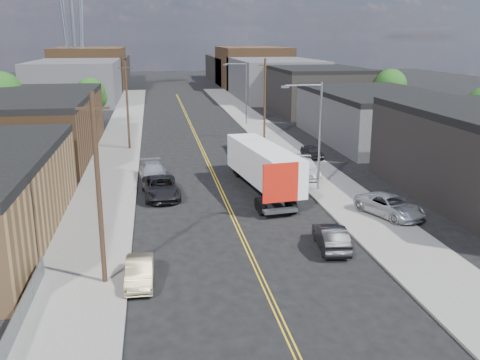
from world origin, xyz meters
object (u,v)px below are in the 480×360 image
object	(u,v)px
car_right_lot_a	(390,206)
car_right_lot_c	(312,152)
car_left_c	(161,187)
semi_truck	(259,163)
car_left_b	(140,272)
car_right_oncoming	(331,237)
car_right_lot_b	(306,168)
car_left_d	(153,172)
car_ahead_truck	(243,144)

from	to	relation	value
car_right_lot_a	car_right_lot_c	world-z (taller)	car_right_lot_a
car_left_c	semi_truck	bearing A→B (deg)	2.79
semi_truck	car_left_b	world-z (taller)	semi_truck
car_right_oncoming	car_right_lot_b	world-z (taller)	car_right_lot_b
car_right_oncoming	car_right_lot_c	distance (m)	24.72
semi_truck	car_left_c	distance (m)	8.46
car_right_lot_b	car_right_lot_c	size ratio (longest dim) A/B	1.33
semi_truck	car_left_d	xyz separation A→B (m)	(-8.86, 4.03, -1.48)
car_left_d	car_right_lot_c	size ratio (longest dim) A/B	1.44
car_right_oncoming	car_right_lot_c	xyz separation A→B (m)	(6.00, 23.98, 0.06)
car_left_d	car_right_lot_a	bearing A→B (deg)	-42.61
car_right_oncoming	car_right_lot_b	distance (m)	17.01
car_right_lot_a	car_ahead_truck	world-z (taller)	car_right_lot_a
car_right_lot_a	car_right_lot_b	bearing A→B (deg)	81.86
car_left_b	car_right_oncoming	bearing A→B (deg)	15.53
car_ahead_truck	semi_truck	bearing A→B (deg)	-93.96
car_right_oncoming	car_right_lot_a	distance (m)	7.73
car_ahead_truck	car_right_oncoming	bearing A→B (deg)	-88.45
car_left_b	car_right_lot_a	distance (m)	19.10
car_right_lot_b	car_left_c	bearing A→B (deg)	-156.29
car_left_c	car_right_lot_c	distance (m)	19.67
car_left_d	car_right_lot_c	world-z (taller)	car_left_d
car_left_b	car_right_lot_b	xyz separation A→B (m)	(14.60, 19.71, 0.24)
car_left_c	car_right_lot_a	distance (m)	17.75
semi_truck	car_right_lot_a	distance (m)	11.76
car_left_c	car_right_lot_b	distance (m)	13.84
car_left_b	car_right_lot_c	xyz separation A→B (m)	(17.40, 26.98, 0.16)
car_left_b	car_left_c	xyz separation A→B (m)	(1.40, 15.55, 0.17)
semi_truck	car_ahead_truck	bearing A→B (deg)	77.69
semi_truck	car_right_lot_b	world-z (taller)	semi_truck
car_right_oncoming	car_left_c	bearing A→B (deg)	-44.84
car_left_b	car_left_c	distance (m)	15.61
car_right_oncoming	car_ahead_truck	size ratio (longest dim) A/B	0.77
semi_truck	car_left_b	bearing A→B (deg)	-127.96
car_right_lot_c	car_ahead_truck	xyz separation A→B (m)	(-6.50, 5.29, 0.01)
semi_truck	car_left_c	world-z (taller)	semi_truck
car_left_b	car_right_oncoming	size ratio (longest dim) A/B	0.88
car_right_lot_c	car_right_oncoming	bearing A→B (deg)	-108.12
car_right_lot_b	semi_truck	bearing A→B (deg)	-141.73
car_right_oncoming	car_right_lot_a	xyz separation A→B (m)	(6.00, 4.87, 0.15)
car_left_b	car_right_lot_b	bearing A→B (deg)	54.26
car_ahead_truck	car_right_lot_b	bearing A→B (deg)	-73.02
car_right_lot_b	car_ahead_truck	distance (m)	13.10
car_right_lot_b	car_right_oncoming	bearing A→B (deg)	-94.62
semi_truck	car_ahead_truck	size ratio (longest dim) A/B	2.66
car_left_b	car_left_c	bearing A→B (deg)	85.65
semi_truck	car_right_lot_c	size ratio (longest dim) A/B	4.04
semi_truck	car_right_oncoming	bearing A→B (deg)	-90.50
semi_truck	car_right_oncoming	distance (m)	13.81
car_right_lot_a	car_ahead_truck	size ratio (longest dim) A/B	0.91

